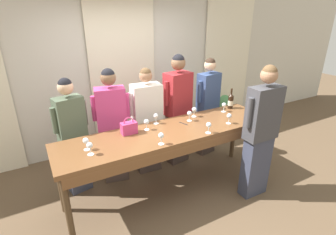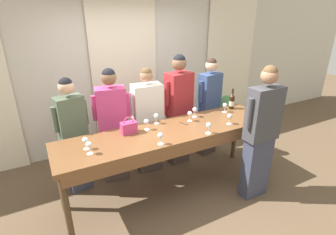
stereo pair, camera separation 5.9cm
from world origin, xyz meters
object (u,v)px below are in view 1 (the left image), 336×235
at_px(handbag, 129,128).
at_px(guest_pink_top, 112,126).
at_px(wine_glass_front_right, 161,136).
at_px(wine_glass_back_mid, 86,141).
at_px(wine_glass_front_mid, 209,125).
at_px(wine_glass_center_right, 190,114).
at_px(guest_cream_sweater, 147,122).
at_px(tasting_bar, 172,137).
at_px(wine_glass_front_left, 146,122).
at_px(wine_glass_center_mid, 90,146).
at_px(wine_glass_back_left, 194,110).
at_px(host_pouring, 260,133).
at_px(wine_glass_near_host, 229,116).
at_px(guest_olive_jacket, 73,136).
at_px(potted_plant, 224,110).
at_px(guest_striped_shirt, 178,110).
at_px(wine_glass_back_right, 156,116).
at_px(guest_navy_coat, 208,106).
at_px(wine_bottle, 231,101).
at_px(wine_glass_center_left, 224,105).

distance_m(handbag, guest_pink_top, 0.51).
distance_m(wine_glass_front_right, wine_glass_back_mid, 0.84).
distance_m(wine_glass_front_mid, wine_glass_back_mid, 1.48).
distance_m(wine_glass_center_right, guest_cream_sweater, 0.70).
height_order(tasting_bar, wine_glass_front_left, wine_glass_front_left).
distance_m(wine_glass_front_right, wine_glass_center_mid, 0.79).
xyz_separation_m(wine_glass_back_left, host_pouring, (0.47, -0.83, -0.12)).
bearing_deg(wine_glass_center_mid, guest_pink_top, 58.06).
bearing_deg(wine_glass_front_left, guest_cream_sweater, 65.16).
relative_size(wine_glass_front_left, wine_glass_center_mid, 1.00).
bearing_deg(tasting_bar, guest_cream_sweater, 93.42).
distance_m(handbag, wine_glass_near_host, 1.36).
height_order(wine_glass_near_host, guest_olive_jacket, guest_olive_jacket).
bearing_deg(potted_plant, guest_pink_top, -164.81).
distance_m(wine_glass_center_mid, wine_glass_near_host, 1.86).
bearing_deg(wine_glass_front_left, potted_plant, 27.22).
distance_m(tasting_bar, potted_plant, 2.59).
bearing_deg(wine_glass_front_mid, wine_glass_near_host, 13.93).
bearing_deg(guest_pink_top, guest_olive_jacket, -180.00).
bearing_deg(wine_glass_front_left, wine_glass_center_mid, -160.61).
distance_m(wine_glass_center_right, wine_glass_back_left, 0.17).
distance_m(wine_glass_front_mid, guest_pink_top, 1.36).
relative_size(wine_glass_front_mid, wine_glass_center_right, 1.00).
height_order(wine_glass_front_right, guest_striped_shirt, guest_striped_shirt).
distance_m(wine_glass_front_left, wine_glass_back_right, 0.23).
bearing_deg(guest_navy_coat, wine_glass_near_host, -108.70).
bearing_deg(wine_glass_back_left, host_pouring, -60.83).
xyz_separation_m(tasting_bar, guest_navy_coat, (1.09, 0.68, 0.02)).
bearing_deg(wine_glass_front_left, wine_bottle, 3.55).
relative_size(wine_glass_center_right, guest_striped_shirt, 0.08).
xyz_separation_m(wine_bottle, wine_glass_center_mid, (-2.28, -0.37, -0.01)).
bearing_deg(wine_glass_back_mid, wine_glass_near_host, -6.29).
relative_size(wine_glass_center_left, guest_striped_shirt, 0.08).
distance_m(handbag, potted_plant, 2.97).
xyz_separation_m(tasting_bar, wine_glass_front_mid, (0.37, -0.28, 0.19)).
xyz_separation_m(wine_bottle, wine_glass_back_left, (-0.70, -0.02, -0.01)).
bearing_deg(handbag, guest_olive_jacket, 141.76).
bearing_deg(guest_striped_shirt, wine_bottle, -29.03).
distance_m(wine_glass_front_left, wine_glass_center_right, 0.65).
relative_size(wine_glass_back_right, guest_pink_top, 0.09).
bearing_deg(wine_glass_center_right, guest_cream_sweater, 129.00).
relative_size(wine_glass_front_left, wine_glass_front_right, 1.00).
distance_m(handbag, wine_glass_center_left, 1.53).
relative_size(wine_glass_center_left, guest_cream_sweater, 0.09).
bearing_deg(guest_striped_shirt, tasting_bar, -126.08).
bearing_deg(wine_glass_back_left, wine_glass_center_right, -146.20).
xyz_separation_m(handbag, guest_cream_sweater, (0.47, 0.48, -0.20)).
relative_size(wine_glass_front_right, wine_glass_center_mid, 1.00).
bearing_deg(wine_glass_back_mid, guest_striped_shirt, 22.45).
relative_size(wine_glass_front_left, guest_striped_shirt, 0.08).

